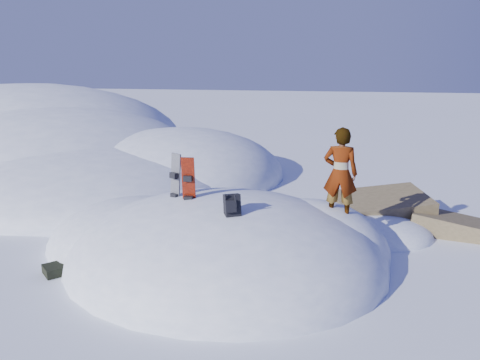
% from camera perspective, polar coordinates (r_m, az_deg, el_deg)
% --- Properties ---
extents(ground, '(120.00, 120.00, 0.00)m').
position_cam_1_polar(ground, '(10.42, -1.87, -10.01)').
color(ground, white).
rests_on(ground, ground).
extents(snow_mound, '(8.00, 6.00, 3.00)m').
position_cam_1_polar(snow_mound, '(10.67, -2.50, -9.41)').
color(snow_mound, white).
rests_on(snow_mound, ground).
extents(snow_ridge, '(21.50, 18.50, 6.40)m').
position_cam_1_polar(snow_ridge, '(23.27, -21.93, 2.67)').
color(snow_ridge, white).
rests_on(snow_ridge, ground).
extents(rock_outcrop, '(4.68, 4.41, 1.68)m').
position_cam_1_polar(rock_outcrop, '(13.07, 17.40, -5.45)').
color(rock_outcrop, olive).
rests_on(rock_outcrop, ground).
extents(snowboard_red, '(0.29, 0.22, 1.49)m').
position_cam_1_polar(snowboard_red, '(9.92, -6.27, -1.31)').
color(snowboard_red, '#B42109').
rests_on(snowboard_red, snow_mound).
extents(snowboard_dark, '(0.33, 0.31, 1.56)m').
position_cam_1_polar(snowboard_dark, '(10.32, -7.93, -0.98)').
color(snowboard_dark, black).
rests_on(snowboard_dark, snow_mound).
extents(backpack, '(0.40, 0.43, 0.50)m').
position_cam_1_polar(backpack, '(8.98, -1.00, -3.09)').
color(backpack, black).
rests_on(backpack, snow_mound).
extents(gear_pile, '(0.91, 0.81, 0.24)m').
position_cam_1_polar(gear_pile, '(10.58, -20.65, -9.90)').
color(gear_pile, black).
rests_on(gear_pile, ground).
extents(person, '(0.78, 0.56, 1.99)m').
position_cam_1_polar(person, '(10.18, 12.13, 0.77)').
color(person, slate).
rests_on(person, snow_mound).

